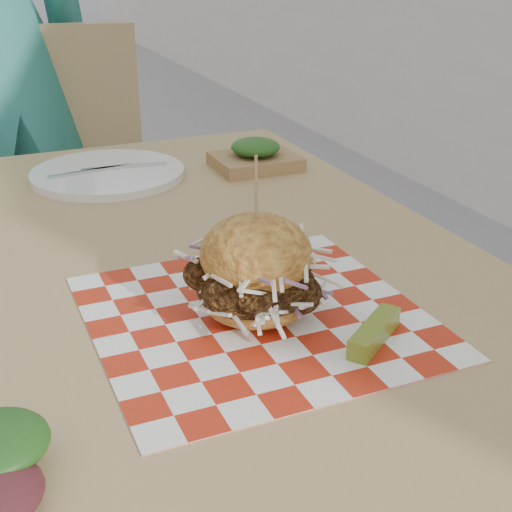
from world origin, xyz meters
The scene contains 7 objects.
patio_table centered at (0.12, -0.33, 0.67)m, with size 0.80×1.20×0.75m.
patio_chair centered at (0.14, 0.57, 0.55)m, with size 0.48×0.49×0.95m.
paper_liner centered at (0.16, -0.51, 0.75)m, with size 0.36×0.36×0.00m, color red.
sandwich centered at (0.16, -0.51, 0.80)m, with size 0.16×0.16×0.19m.
pickle_spear centered at (0.25, -0.61, 0.76)m, with size 0.10×0.02×0.02m, color olive.
place_setting centered at (0.12, 0.06, 0.76)m, with size 0.27×0.27×0.02m.
kraft_tray centered at (0.38, 0.01, 0.77)m, with size 0.15×0.12×0.06m.
Camera 1 is at (-0.12, -1.15, 1.14)m, focal length 50.00 mm.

